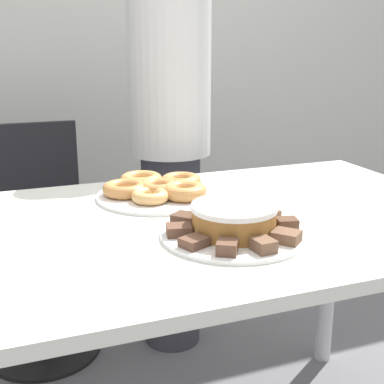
# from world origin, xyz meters

# --- Properties ---
(wall_back) EXTENTS (8.00, 0.05, 2.60)m
(wall_back) POSITION_xyz_m (0.00, 1.53, 1.30)
(wall_back) COLOR beige
(wall_back) RESTS_ON ground_plane
(table) EXTENTS (1.42, 0.87, 0.78)m
(table) POSITION_xyz_m (0.00, 0.00, 0.67)
(table) COLOR silver
(table) RESTS_ON ground_plane
(person_standing) EXTENTS (0.30, 0.30, 1.59)m
(person_standing) POSITION_xyz_m (0.15, 0.72, 0.84)
(person_standing) COLOR #383842
(person_standing) RESTS_ON ground_plane
(office_chair_left) EXTENTS (0.45, 0.45, 0.89)m
(office_chair_left) POSITION_xyz_m (-0.36, 0.87, 0.42)
(office_chair_left) COLOR black
(office_chair_left) RESTS_ON ground_plane
(plate_cake) EXTENTS (0.33, 0.33, 0.01)m
(plate_cake) POSITION_xyz_m (0.01, -0.14, 0.78)
(plate_cake) COLOR white
(plate_cake) RESTS_ON table
(plate_donuts) EXTENTS (0.35, 0.35, 0.01)m
(plate_donuts) POSITION_xyz_m (-0.05, 0.21, 0.78)
(plate_donuts) COLOR white
(plate_donuts) RESTS_ON table
(frosted_cake) EXTENTS (0.19, 0.19, 0.07)m
(frosted_cake) POSITION_xyz_m (0.01, -0.14, 0.82)
(frosted_cake) COLOR #9E662D
(frosted_cake) RESTS_ON plate_cake
(lamington_0) EXTENTS (0.07, 0.08, 0.02)m
(lamington_0) POSITION_xyz_m (-0.07, -0.05, 0.80)
(lamington_0) COLOR #513828
(lamington_0) RESTS_ON plate_cake
(lamington_1) EXTENTS (0.06, 0.06, 0.02)m
(lamington_1) POSITION_xyz_m (-0.11, -0.11, 0.80)
(lamington_1) COLOR brown
(lamington_1) RESTS_ON plate_cake
(lamington_2) EXTENTS (0.07, 0.06, 0.02)m
(lamington_2) POSITION_xyz_m (-0.10, -0.19, 0.80)
(lamington_2) COLOR brown
(lamington_2) RESTS_ON plate_cake
(lamington_3) EXTENTS (0.06, 0.06, 0.03)m
(lamington_3) POSITION_xyz_m (-0.05, -0.24, 0.80)
(lamington_3) COLOR brown
(lamington_3) RESTS_ON plate_cake
(lamington_4) EXTENTS (0.04, 0.05, 0.03)m
(lamington_4) POSITION_xyz_m (0.02, -0.26, 0.80)
(lamington_4) COLOR brown
(lamington_4) RESTS_ON plate_cake
(lamington_5) EXTENTS (0.07, 0.07, 0.02)m
(lamington_5) POSITION_xyz_m (0.09, -0.23, 0.80)
(lamington_5) COLOR brown
(lamington_5) RESTS_ON plate_cake
(lamington_6) EXTENTS (0.05, 0.05, 0.03)m
(lamington_6) POSITION_xyz_m (0.13, -0.17, 0.80)
(lamington_6) COLOR #513828
(lamington_6) RESTS_ON plate_cake
(lamington_7) EXTENTS (0.06, 0.06, 0.02)m
(lamington_7) POSITION_xyz_m (0.12, -0.09, 0.80)
(lamington_7) COLOR brown
(lamington_7) RESTS_ON plate_cake
(lamington_8) EXTENTS (0.07, 0.07, 0.03)m
(lamington_8) POSITION_xyz_m (0.07, -0.03, 0.80)
(lamington_8) COLOR #513828
(lamington_8) RESTS_ON plate_cake
(lamington_9) EXTENTS (0.05, 0.06, 0.03)m
(lamington_9) POSITION_xyz_m (0.00, -0.02, 0.80)
(lamington_9) COLOR #513828
(lamington_9) RESTS_ON plate_cake
(donut_0) EXTENTS (0.11, 0.11, 0.04)m
(donut_0) POSITION_xyz_m (-0.05, 0.21, 0.80)
(donut_0) COLOR #C68447
(donut_0) RESTS_ON plate_donuts
(donut_1) EXTENTS (0.12, 0.12, 0.04)m
(donut_1) POSITION_xyz_m (0.00, 0.15, 0.80)
(donut_1) COLOR #D18E4C
(donut_1) RESTS_ON plate_donuts
(donut_2) EXTENTS (0.12, 0.12, 0.04)m
(donut_2) POSITION_xyz_m (0.03, 0.26, 0.80)
(donut_2) COLOR #C68447
(donut_2) RESTS_ON plate_donuts
(donut_3) EXTENTS (0.12, 0.12, 0.04)m
(donut_3) POSITION_xyz_m (-0.08, 0.31, 0.80)
(donut_3) COLOR #D18E4C
(donut_3) RESTS_ON plate_donuts
(donut_4) EXTENTS (0.13, 0.13, 0.04)m
(donut_4) POSITION_xyz_m (-0.14, 0.24, 0.80)
(donut_4) COLOR #C68447
(donut_4) RESTS_ON plate_donuts
(donut_5) EXTENTS (0.10, 0.10, 0.03)m
(donut_5) POSITION_xyz_m (-0.10, 0.15, 0.80)
(donut_5) COLOR #E5AD66
(donut_5) RESTS_ON plate_donuts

